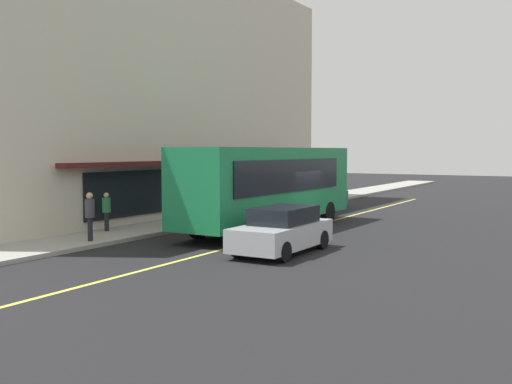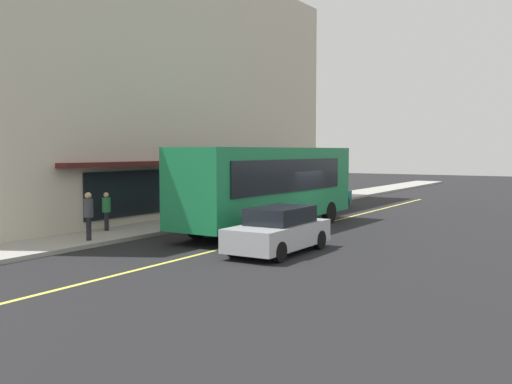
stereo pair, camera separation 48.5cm
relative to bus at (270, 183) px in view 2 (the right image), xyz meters
name	(u,v)px [view 2 (the right image)]	position (x,y,z in m)	size (l,w,h in m)	color
ground	(303,229)	(1.10, -1.01, -1.99)	(120.00, 120.00, 0.00)	black
sidewalk	(204,219)	(1.10, 4.32, -1.91)	(80.00, 2.77, 0.15)	#9E9B93
lane_centre_stripe	(303,229)	(1.10, -1.01, -1.98)	(36.00, 0.16, 0.01)	#D8D14C
storefront_building	(131,92)	(2.92, 10.63, 4.62)	(26.72, 10.47, 13.22)	beige
bus	(270,183)	(0.00, 0.00, 0.00)	(11.16, 2.70, 3.50)	#197F47
traffic_light	(295,165)	(8.93, 3.47, 0.55)	(0.30, 0.52, 3.20)	#2D2D33
car_teal	(323,196)	(9.44, 1.91, -1.24)	(4.32, 1.89, 1.52)	#14666B
car_silver	(279,231)	(-4.68, -3.07, -1.24)	(4.31, 1.87, 1.52)	#B7BABF
pedestrian_waiting	(106,208)	(-4.55, 4.97, -0.91)	(0.34, 0.34, 1.55)	black
pedestrian_at_corner	(88,212)	(-6.76, 3.58, -0.79)	(0.34, 0.34, 1.74)	black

